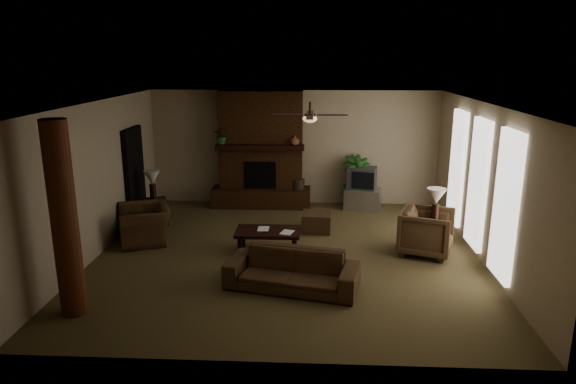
# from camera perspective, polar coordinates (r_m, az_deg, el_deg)

# --- Properties ---
(room_shell) EXTENTS (7.00, 7.00, 7.00)m
(room_shell) POSITION_cam_1_polar(r_m,az_deg,el_deg) (9.23, -0.13, 1.16)
(room_shell) COLOR brown
(room_shell) RESTS_ON ground
(fireplace) EXTENTS (2.40, 0.70, 2.80)m
(fireplace) POSITION_cam_1_polar(r_m,az_deg,el_deg) (12.48, -3.02, 3.64)
(fireplace) COLOR #4B2A14
(fireplace) RESTS_ON ground
(windows) EXTENTS (0.08, 3.65, 2.35)m
(windows) POSITION_cam_1_polar(r_m,az_deg,el_deg) (9.88, 20.34, 0.84)
(windows) COLOR white
(windows) RESTS_ON ground
(log_column) EXTENTS (0.36, 0.36, 2.80)m
(log_column) POSITION_cam_1_polar(r_m,az_deg,el_deg) (7.71, -23.63, -2.93)
(log_column) COLOR #612F18
(log_column) RESTS_ON ground
(doorway) EXTENTS (0.10, 1.00, 2.10)m
(doorway) POSITION_cam_1_polar(r_m,az_deg,el_deg) (11.72, -16.69, 1.75)
(doorway) COLOR black
(doorway) RESTS_ON ground
(ceiling_fan) EXTENTS (1.35, 1.35, 0.37)m
(ceiling_fan) POSITION_cam_1_polar(r_m,az_deg,el_deg) (9.31, 2.45, 8.34)
(ceiling_fan) COLOR black
(ceiling_fan) RESTS_ON ceiling
(sofa) EXTENTS (2.17, 1.05, 0.82)m
(sofa) POSITION_cam_1_polar(r_m,az_deg,el_deg) (8.18, 0.46, -8.02)
(sofa) COLOR #4B3420
(sofa) RESTS_ON ground
(armchair_left) EXTENTS (1.07, 1.28, 0.96)m
(armchair_left) POSITION_cam_1_polar(r_m,az_deg,el_deg) (10.55, -15.69, -2.84)
(armchair_left) COLOR #4B3420
(armchair_left) RESTS_ON ground
(armchair_right) EXTENTS (1.11, 1.15, 0.94)m
(armchair_right) POSITION_cam_1_polar(r_m,az_deg,el_deg) (9.87, 15.17, -4.09)
(armchair_right) COLOR #4B3420
(armchair_right) RESTS_ON ground
(coffee_table) EXTENTS (1.20, 0.70, 0.43)m
(coffee_table) POSITION_cam_1_polar(r_m,az_deg,el_deg) (9.66, -2.26, -4.59)
(coffee_table) COLOR black
(coffee_table) RESTS_ON ground
(ottoman) EXTENTS (0.62, 0.62, 0.40)m
(ottoman) POSITION_cam_1_polar(r_m,az_deg,el_deg) (10.85, 3.17, -3.34)
(ottoman) COLOR #4B3420
(ottoman) RESTS_ON ground
(tv_stand) EXTENTS (0.94, 0.67, 0.50)m
(tv_stand) POSITION_cam_1_polar(r_m,az_deg,el_deg) (12.48, 8.30, -0.78)
(tv_stand) COLOR #BABABC
(tv_stand) RESTS_ON ground
(tv) EXTENTS (0.75, 0.66, 0.52)m
(tv) POSITION_cam_1_polar(r_m,az_deg,el_deg) (12.38, 8.23, 1.54)
(tv) COLOR #39393B
(tv) RESTS_ON tv_stand
(floor_vase) EXTENTS (0.34, 0.34, 0.77)m
(floor_vase) POSITION_cam_1_polar(r_m,az_deg,el_deg) (12.49, 1.06, 0.26)
(floor_vase) COLOR #31251B
(floor_vase) RESTS_ON ground
(floor_plant) EXTENTS (1.06, 1.43, 0.71)m
(floor_plant) POSITION_cam_1_polar(r_m,az_deg,el_deg) (12.57, 7.49, -0.13)
(floor_plant) COLOR #285B24
(floor_plant) RESTS_ON ground
(side_table_left) EXTENTS (0.65, 0.65, 0.55)m
(side_table_left) POSITION_cam_1_polar(r_m,az_deg,el_deg) (11.65, -14.54, -2.13)
(side_table_left) COLOR black
(side_table_left) RESTS_ON ground
(lamp_left) EXTENTS (0.36, 0.36, 0.65)m
(lamp_left) POSITION_cam_1_polar(r_m,az_deg,el_deg) (11.47, -14.87, 1.34)
(lamp_left) COLOR black
(lamp_left) RESTS_ON side_table_left
(side_table_right) EXTENTS (0.50, 0.50, 0.55)m
(side_table_right) POSITION_cam_1_polar(r_m,az_deg,el_deg) (10.17, 15.79, -4.72)
(side_table_right) COLOR black
(side_table_right) RESTS_ON ground
(lamp_right) EXTENTS (0.44, 0.44, 0.65)m
(lamp_right) POSITION_cam_1_polar(r_m,az_deg,el_deg) (9.99, 16.17, -0.74)
(lamp_right) COLOR black
(lamp_right) RESTS_ON side_table_right
(mantel_plant) EXTENTS (0.46, 0.49, 0.33)m
(mantel_plant) POSITION_cam_1_polar(r_m,az_deg,el_deg) (12.31, -7.36, 6.06)
(mantel_plant) COLOR #285B24
(mantel_plant) RESTS_ON fireplace
(mantel_vase) EXTENTS (0.23, 0.24, 0.22)m
(mantel_vase) POSITION_cam_1_polar(r_m,az_deg,el_deg) (12.09, 0.75, 5.77)
(mantel_vase) COLOR brown
(mantel_vase) RESTS_ON fireplace
(book_a) EXTENTS (0.22, 0.03, 0.29)m
(book_a) POSITION_cam_1_polar(r_m,az_deg,el_deg) (9.62, -3.42, -3.41)
(book_a) COLOR #999999
(book_a) RESTS_ON coffee_table
(book_b) EXTENTS (0.21, 0.08, 0.29)m
(book_b) POSITION_cam_1_polar(r_m,az_deg,el_deg) (9.45, -0.73, -3.71)
(book_b) COLOR #999999
(book_b) RESTS_ON coffee_table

